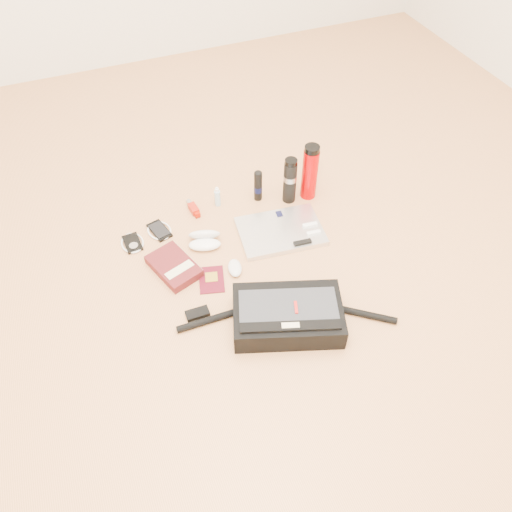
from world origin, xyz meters
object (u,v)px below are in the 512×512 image
object	(u,v)px
laptop	(281,231)
messenger_bag	(287,315)
thermos_red	(310,172)
book	(174,266)
thermos_black	(290,180)

from	to	relation	value
laptop	messenger_bag	bearing A→B (deg)	-104.46
laptop	thermos_red	bearing A→B (deg)	46.69
messenger_bag	book	world-z (taller)	messenger_bag
messenger_bag	thermos_black	size ratio (longest dim) A/B	3.41
book	laptop	bearing A→B (deg)	-15.67
laptop	thermos_black	size ratio (longest dim) A/B	1.69
thermos_black	thermos_red	size ratio (longest dim) A/B	0.83
book	thermos_black	xyz separation A→B (m)	(0.63, 0.22, 0.10)
messenger_bag	laptop	world-z (taller)	messenger_bag
messenger_bag	thermos_red	size ratio (longest dim) A/B	2.84
book	thermos_red	distance (m)	0.77
thermos_black	thermos_red	world-z (taller)	thermos_red
book	thermos_red	bearing A→B (deg)	-2.30
thermos_black	laptop	bearing A→B (deg)	-123.21
laptop	thermos_red	distance (m)	0.32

